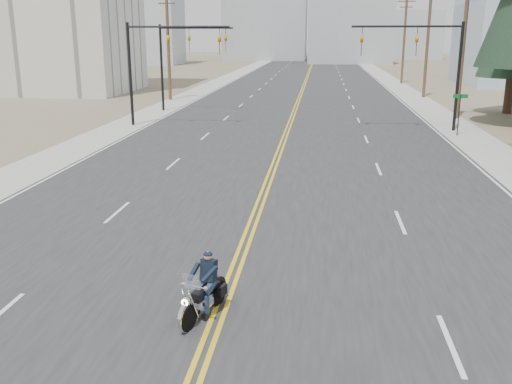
{
  "coord_description": "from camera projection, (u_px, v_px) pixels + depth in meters",
  "views": [
    {
      "loc": [
        2.18,
        -6.9,
        6.22
      ],
      "look_at": [
        0.3,
        9.64,
        1.6
      ],
      "focal_mm": 40.0,
      "sensor_mm": 36.0,
      "label": 1
    }
  ],
  "objects": [
    {
      "name": "utility_pole_c",
      "position": [
        464.0,
        41.0,
        41.99
      ],
      "size": [
        2.2,
        0.3,
        11.0
      ],
      "color": "brown",
      "rests_on": "ground"
    },
    {
      "name": "motorcyclist",
      "position": [
        203.0,
        287.0,
        12.78
      ],
      "size": [
        1.38,
        2.08,
        1.5
      ],
      "primitive_type": null,
      "rotation": [
        0.0,
        0.0,
        2.83
      ],
      "color": "black",
      "rests_on": "ground"
    },
    {
      "name": "traffic_mast_right",
      "position": [
        428.0,
        55.0,
        36.84
      ],
      "size": [
        7.1,
        0.26,
        7.0
      ],
      "color": "black",
      "rests_on": "ground"
    },
    {
      "name": "sidewalk_right",
      "position": [
        393.0,
        84.0,
        74.27
      ],
      "size": [
        3.0,
        200.0,
        0.01
      ],
      "primitive_type": "cube",
      "color": "#A5A5A0",
      "rests_on": "ground"
    },
    {
      "name": "traffic_mast_far",
      "position": [
        181.0,
        51.0,
        46.51
      ],
      "size": [
        6.1,
        0.26,
        7.0
      ],
      "color": "black",
      "rests_on": "ground"
    },
    {
      "name": "road",
      "position": [
        305.0,
        83.0,
        75.52
      ],
      "size": [
        20.0,
        200.0,
        0.01
      ],
      "primitive_type": "cube",
      "color": "#303033",
      "rests_on": "ground"
    },
    {
      "name": "haze_bldg_a",
      "position": [
        146.0,
        11.0,
        119.47
      ],
      "size": [
        14.0,
        12.0,
        22.0
      ],
      "primitive_type": "cube",
      "color": "#B7BCC6",
      "rests_on": "ground"
    },
    {
      "name": "utility_pole_left",
      "position": [
        168.0,
        42.0,
        54.35
      ],
      "size": [
        2.2,
        0.3,
        10.5
      ],
      "color": "brown",
      "rests_on": "ground"
    },
    {
      "name": "utility_pole_d",
      "position": [
        428.0,
        37.0,
        56.29
      ],
      "size": [
        2.2,
        0.3,
        11.5
      ],
      "color": "brown",
      "rests_on": "ground"
    },
    {
      "name": "haze_bldg_b",
      "position": [
        350.0,
        30.0,
        125.44
      ],
      "size": [
        18.0,
        14.0,
        14.0
      ],
      "primitive_type": "cube",
      "color": "#ADB2B7",
      "rests_on": "ground"
    },
    {
      "name": "sidewalk_left",
      "position": [
        220.0,
        82.0,
        76.77
      ],
      "size": [
        3.0,
        200.0,
        0.01
      ],
      "primitive_type": "cube",
      "color": "#A5A5A0",
      "rests_on": "ground"
    },
    {
      "name": "haze_bldg_f",
      "position": [
        104.0,
        26.0,
        136.27
      ],
      "size": [
        12.0,
        12.0,
        16.0
      ],
      "primitive_type": "cube",
      "color": "#ADB2B7",
      "rests_on": "ground"
    },
    {
      "name": "haze_bldg_e",
      "position": [
        411.0,
        35.0,
        147.79
      ],
      "size": [
        14.0,
        14.0,
        12.0
      ],
      "primitive_type": "cube",
      "color": "#B7BCC6",
      "rests_on": "ground"
    },
    {
      "name": "street_sign",
      "position": [
        460.0,
        107.0,
        35.57
      ],
      "size": [
        0.9,
        0.06,
        2.62
      ],
      "color": "black",
      "rests_on": "ground"
    },
    {
      "name": "utility_pole_e",
      "position": [
        404.0,
        38.0,
        72.63
      ],
      "size": [
        2.2,
        0.3,
        11.0
      ],
      "color": "brown",
      "rests_on": "ground"
    },
    {
      "name": "haze_bldg_d",
      "position": [
        266.0,
        6.0,
        140.37
      ],
      "size": [
        20.0,
        15.0,
        26.0
      ],
      "primitive_type": "cube",
      "color": "#ADB2B7",
      "rests_on": "ground"
    },
    {
      "name": "traffic_mast_left",
      "position": [
        158.0,
        54.0,
        38.8
      ],
      "size": [
        7.1,
        0.26,
        7.0
      ],
      "color": "black",
      "rests_on": "ground"
    }
  ]
}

